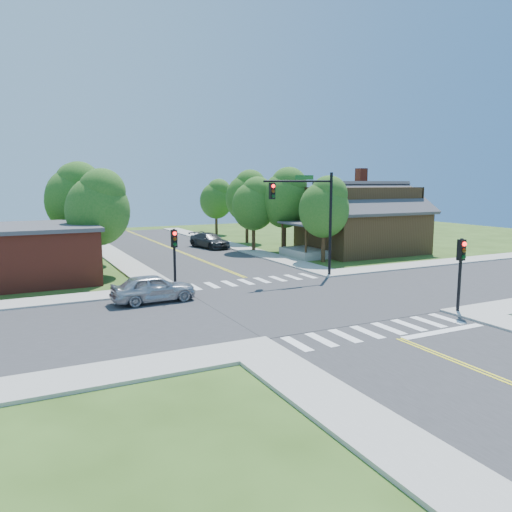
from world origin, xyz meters
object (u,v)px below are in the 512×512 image
signal_mast_ne (310,207)px  car_silver (153,289)px  car_dgrey (210,241)px  signal_pole_se (461,261)px  signal_pole_nw (174,248)px  house_ne (361,217)px

signal_mast_ne → car_silver: 12.28m
car_silver → car_dgrey: size_ratio=0.85×
signal_pole_se → car_silver: 16.06m
signal_pole_se → signal_pole_nw: (-11.20, 11.20, 0.00)m
car_dgrey → signal_mast_ne: bearing=-102.0°
house_ne → signal_pole_se: bearing=-115.6°
signal_mast_ne → house_ne: 14.23m
house_ne → car_silver: house_ne is taller
house_ne → car_silver: bearing=-154.6°
signal_mast_ne → car_silver: signal_mast_ne is taller
car_dgrey → signal_pole_se: bearing=-99.2°
house_ne → signal_mast_ne: bearing=-142.3°
car_dgrey → signal_pole_nw: bearing=-130.5°
house_ne → car_silver: 25.14m
signal_mast_ne → signal_pole_nw: signal_mast_ne is taller
signal_pole_nw → car_dgrey: signal_pole_nw is taller
signal_mast_ne → car_dgrey: signal_mast_ne is taller
signal_mast_ne → car_silver: (-11.40, -2.09, -4.08)m
signal_mast_ne → signal_pole_nw: bearing=-179.9°
signal_mast_ne → car_dgrey: bearing=91.3°
signal_pole_se → signal_pole_nw: same height
car_silver → house_ne: bearing=-66.2°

